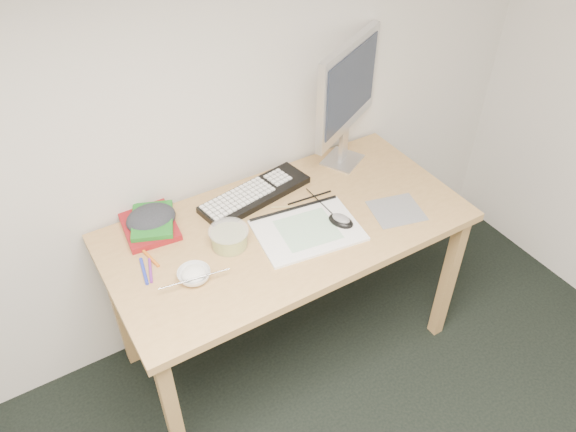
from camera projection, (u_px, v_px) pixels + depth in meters
name	position (u px, v px, depth m)	size (l,w,h in m)	color
desk	(288.00, 240.00, 2.22)	(1.40, 0.70, 0.75)	tan
mousepad	(396.00, 211.00, 2.23)	(0.20, 0.18, 0.00)	gray
sketchpad	(308.00, 230.00, 2.13)	(0.39, 0.28, 0.01)	white
keyboard	(255.00, 194.00, 2.29)	(0.48, 0.15, 0.03)	black
monitor	(348.00, 90.00, 2.27)	(0.44, 0.25, 0.55)	silver
mouse	(341.00, 219.00, 2.15)	(0.07, 0.11, 0.04)	black
rice_bowl	(194.00, 275.00, 1.94)	(0.12, 0.12, 0.04)	silver
chopsticks	(195.00, 279.00, 1.90)	(0.02, 0.02, 0.24)	#ABABAD
fruit_tub	(229.00, 238.00, 2.06)	(0.15, 0.15, 0.07)	#F1D355
book_red	(149.00, 225.00, 2.15)	(0.19, 0.25, 0.03)	maroon
book_green	(152.00, 221.00, 2.13)	(0.15, 0.21, 0.02)	#1A6B1E
cloth_lump	(151.00, 218.00, 2.14)	(0.16, 0.13, 0.07)	#24272B
pencil_pink	(275.00, 221.00, 2.18)	(0.01, 0.01, 0.16)	pink
pencil_tan	(294.00, 207.00, 2.24)	(0.01, 0.01, 0.18)	tan
pencil_black	(310.00, 198.00, 2.29)	(0.01, 0.01, 0.20)	black
marker_blue	(144.00, 271.00, 1.97)	(0.01, 0.01, 0.13)	#2130B6
marker_orange	(150.00, 257.00, 2.02)	(0.01, 0.01, 0.12)	orange
marker_purple	(150.00, 270.00, 1.97)	(0.01, 0.01, 0.12)	#702588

